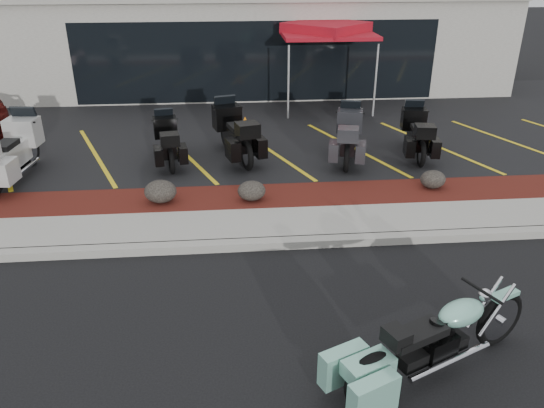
{
  "coord_description": "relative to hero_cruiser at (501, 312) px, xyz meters",
  "views": [
    {
      "loc": [
        -1.07,
        -7.31,
        4.77
      ],
      "look_at": [
        -0.33,
        1.2,
        0.71
      ],
      "focal_mm": 35.0,
      "sensor_mm": 36.0,
      "label": 1
    }
  ],
  "objects": [
    {
      "name": "sidewalk",
      "position": [
        -2.4,
        3.55,
        -0.46
      ],
      "size": [
        24.0,
        1.2,
        0.15
      ],
      "primitive_type": "cube",
      "color": "gray",
      "rests_on": "ground"
    },
    {
      "name": "touring_black_mid",
      "position": [
        -3.52,
        7.91,
        0.31
      ],
      "size": [
        1.52,
        2.53,
        1.38
      ],
      "primitive_type": null,
      "rotation": [
        0.0,
        0.0,
        1.85
      ],
      "color": "black",
      "rests_on": "upper_lot"
    },
    {
      "name": "boulder_mid",
      "position": [
        -3.03,
        4.55,
        -0.17
      ],
      "size": [
        0.58,
        0.48,
        0.41
      ],
      "primitive_type": "ellipsoid",
      "color": "black",
      "rests_on": "mulch_bed"
    },
    {
      "name": "ground",
      "position": [
        -2.4,
        1.95,
        -0.53
      ],
      "size": [
        90.0,
        90.0,
        0.0
      ],
      "primitive_type": "plane",
      "color": "black",
      "rests_on": "ground"
    },
    {
      "name": "popup_canopy",
      "position": [
        -0.27,
        11.79,
        2.03
      ],
      "size": [
        3.62,
        3.62,
        2.66
      ],
      "rotation": [
        0.0,
        0.0,
        -0.32
      ],
      "color": "silver",
      "rests_on": "upper_lot"
    },
    {
      "name": "touring_black_rear",
      "position": [
        1.33,
        7.63,
        0.24
      ],
      "size": [
        1.15,
        2.23,
        1.24
      ],
      "primitive_type": null,
      "rotation": [
        0.0,
        0.0,
        1.41
      ],
      "color": "black",
      "rests_on": "upper_lot"
    },
    {
      "name": "upper_lot",
      "position": [
        -2.4,
        10.15,
        -0.46
      ],
      "size": [
        26.0,
        9.6,
        0.15
      ],
      "primitive_type": "cube",
      "color": "black",
      "rests_on": "ground"
    },
    {
      "name": "traffic_cone",
      "position": [
        -2.97,
        9.35,
        -0.18
      ],
      "size": [
        0.44,
        0.44,
        0.4
      ],
      "primitive_type": "cone",
      "rotation": [
        0.0,
        0.0,
        -0.26
      ],
      "color": "orange",
      "rests_on": "upper_lot"
    },
    {
      "name": "touring_white",
      "position": [
        -8.15,
        6.97,
        0.34
      ],
      "size": [
        1.23,
        2.58,
        1.45
      ],
      "primitive_type": null,
      "rotation": [
        0.0,
        0.0,
        1.46
      ],
      "color": "#B9B9B4",
      "rests_on": "upper_lot"
    },
    {
      "name": "mulch_bed",
      "position": [
        -2.4,
        4.75,
        -0.45
      ],
      "size": [
        24.0,
        1.2,
        0.16
      ],
      "primitive_type": "cube",
      "color": "#39120C",
      "rests_on": "ground"
    },
    {
      "name": "curb",
      "position": [
        -2.4,
        2.85,
        -0.46
      ],
      "size": [
        24.0,
        0.25,
        0.15
      ],
      "primitive_type": "cube",
      "color": "gray",
      "rests_on": "ground"
    },
    {
      "name": "touring_grey",
      "position": [
        -0.37,
        7.49,
        0.26
      ],
      "size": [
        1.36,
        2.36,
        1.29
      ],
      "primitive_type": null,
      "rotation": [
        0.0,
        0.0,
        1.32
      ],
      "color": "#28292D",
      "rests_on": "upper_lot"
    },
    {
      "name": "dealership_building",
      "position": [
        -2.4,
        16.42,
        1.47
      ],
      "size": [
        18.0,
        8.16,
        4.0
      ],
      "color": "gray",
      "rests_on": "ground"
    },
    {
      "name": "boulder_right",
      "position": [
        0.9,
        4.84,
        -0.18
      ],
      "size": [
        0.55,
        0.46,
        0.39
      ],
      "primitive_type": "ellipsoid",
      "color": "black",
      "rests_on": "mulch_bed"
    },
    {
      "name": "boulder_left",
      "position": [
        -4.88,
        4.61,
        -0.14
      ],
      "size": [
        0.65,
        0.55,
        0.46
      ],
      "primitive_type": "ellipsoid",
      "color": "black",
      "rests_on": "mulch_bed"
    },
    {
      "name": "touring_black_front",
      "position": [
        -5.04,
        7.61,
        0.2
      ],
      "size": [
        1.1,
        2.1,
        1.16
      ],
      "primitive_type": null,
      "rotation": [
        0.0,
        0.0,
        1.75
      ],
      "color": "black",
      "rests_on": "upper_lot"
    },
    {
      "name": "hero_cruiser",
      "position": [
        0.0,
        0.0,
        0.0
      ],
      "size": [
        3.08,
        1.94,
        1.07
      ],
      "primitive_type": null,
      "rotation": [
        0.0,
        0.0,
        0.42
      ],
      "color": "#7BC0A9",
      "rests_on": "ground"
    }
  ]
}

